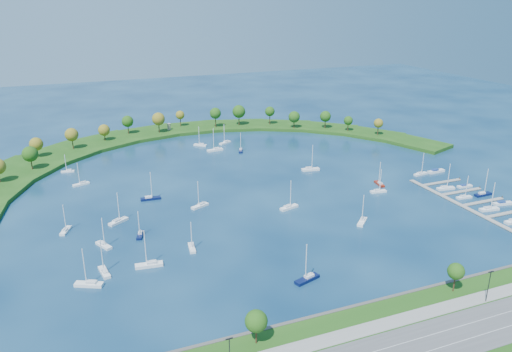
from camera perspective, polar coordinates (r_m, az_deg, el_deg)
name	(u,v)px	position (r m, az deg, el deg)	size (l,w,h in m)	color
ground	(250,189)	(238.33, -0.67, -1.44)	(700.00, 700.00, 0.00)	#072343
south_shoreline	(421,344)	(144.56, 18.25, -17.73)	(420.00, 43.10, 11.60)	#1A4713
breakwater	(135,168)	(271.79, -13.61, 0.95)	(286.74, 247.64, 2.00)	#1A4713
breakwater_trees	(161,130)	(307.02, -10.75, 5.20)	(239.20, 92.49, 14.77)	#382314
harbor_tower	(169,127)	(339.12, -9.88, 5.56)	(2.60, 2.60, 4.40)	gray
dock_system	(487,209)	(237.03, 24.77, -3.41)	(24.28, 82.00, 1.60)	gray
moored_boat_0	(66,230)	(209.24, -20.86, -5.74)	(4.98, 7.83, 11.18)	white
moored_boat_1	(89,283)	(170.46, -18.47, -11.51)	(9.17, 6.25, 13.21)	white
moored_boat_2	(378,191)	(240.32, 13.74, -1.63)	(7.89, 3.16, 11.27)	white
moored_boat_3	(362,221)	(207.51, 12.00, -5.01)	(7.76, 7.63, 12.50)	white
moored_boat_4	(149,264)	(176.11, -12.05, -9.77)	(9.57, 3.65, 13.72)	white
moored_boat_5	(307,278)	(165.52, 5.86, -11.48)	(9.48, 5.13, 13.42)	#09133D
moored_boat_6	(200,205)	(218.99, -6.38, -3.31)	(8.55, 5.51, 12.23)	white
moored_boat_7	(118,221)	(210.64, -15.41, -4.92)	(8.62, 6.84, 12.82)	white
moored_boat_8	(140,234)	(197.48, -13.06, -6.45)	(4.10, 7.48, 10.59)	#09133D
moored_boat_9	(68,171)	(277.68, -20.64, 0.57)	(6.71, 2.57, 9.62)	white
moored_boat_10	(104,244)	(193.15, -16.96, -7.45)	(5.52, 8.17, 11.75)	white
moored_boat_11	(379,183)	(249.86, 13.87, -0.80)	(3.35, 8.00, 11.40)	maroon
moored_boat_12	(310,169)	(263.96, 6.20, 0.83)	(9.69, 3.98, 13.83)	white
moored_boat_13	(81,183)	(256.62, -19.28, -0.80)	(8.21, 4.59, 11.63)	white
moored_boat_14	(104,271)	(175.69, -16.89, -10.33)	(3.51, 8.46, 12.06)	white
moored_boat_15	(150,198)	(230.20, -11.94, -2.44)	(9.04, 3.09, 13.07)	#09133D
moored_boat_16	(192,247)	(184.75, -7.32, -8.00)	(3.10, 7.75, 11.08)	white
moored_boat_17	(241,150)	(294.65, -1.76, 2.98)	(4.84, 8.18, 11.62)	#09133D
moored_boat_18	(289,207)	(216.48, 3.77, -3.50)	(9.05, 4.67, 12.82)	white
moored_boat_19	(225,142)	(310.93, -3.53, 3.87)	(8.56, 6.17, 12.45)	white
moored_boat_20	(215,149)	(296.56, -4.67, 3.05)	(9.75, 3.81, 13.95)	white
moored_boat_21	(200,144)	(307.36, -6.34, 3.59)	(7.67, 7.10, 12.02)	white
docked_boat_4	(489,208)	(236.34, 25.00, -3.37)	(8.94, 3.57, 12.78)	white
docked_boat_5	(503,203)	(245.39, 26.27, -2.80)	(9.19, 3.85, 1.82)	white
docked_boat_6	(464,197)	(245.57, 22.60, -2.17)	(7.52, 2.71, 10.83)	white
docked_boat_7	(483,194)	(252.31, 24.42, -1.85)	(8.86, 2.74, 12.91)	#09133D
docked_boat_8	(446,188)	(253.39, 20.77, -1.24)	(8.94, 3.63, 12.76)	white
docked_boat_9	(465,186)	(259.75, 22.64, -1.07)	(7.72, 2.59, 1.55)	white
docked_boat_10	(421,173)	(269.46, 18.23, 0.30)	(8.13, 3.33, 11.59)	white
docked_boat_11	(436,171)	(275.88, 19.81, 0.53)	(9.88, 3.38, 1.98)	white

